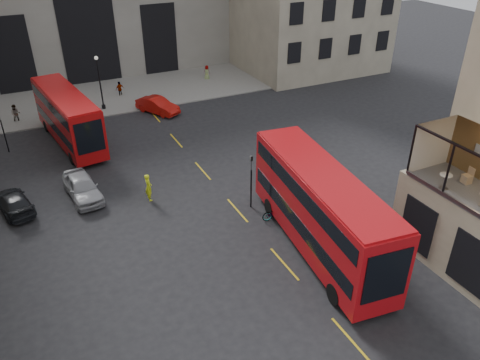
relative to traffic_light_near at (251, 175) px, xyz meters
name	(u,v)px	position (x,y,z in m)	size (l,w,h in m)	color
ground	(385,326)	(1.00, -12.00, -2.42)	(140.00, 140.00, 0.00)	black
pavement_far	(96,97)	(-5.00, 26.00, -2.36)	(40.00, 12.00, 0.12)	slate
traffic_light_near	(251,175)	(0.00, 0.00, 0.00)	(0.16, 0.20, 3.80)	black
traffic_light_far	(2,125)	(-14.00, 16.00, 0.00)	(0.16, 0.20, 3.80)	black
street_lamp_b	(101,86)	(-5.00, 22.00, -0.03)	(0.36, 0.36, 5.33)	black
bus_near	(320,207)	(1.50, -5.47, 0.38)	(4.31, 12.75, 4.99)	#B00C11
bus_far	(67,115)	(-9.03, 15.53, 0.08)	(4.07, 11.43, 4.46)	#AC0C0D
car_a	(82,187)	(-9.76, 6.15, -1.62)	(1.89, 4.70, 1.60)	#929499
car_b	(158,105)	(-0.43, 18.82, -1.67)	(1.59, 4.56, 1.50)	#AB0F0A
car_c	(14,202)	(-14.11, 6.45, -1.79)	(1.79, 4.40, 1.28)	black
bicycle	(276,213)	(0.80, -1.99, -1.93)	(0.66, 1.89, 0.99)	gray
cyclist	(149,187)	(-5.78, 3.87, -1.45)	(0.71, 0.47, 1.95)	#E3F91A
pedestrian_a	(16,114)	(-12.90, 22.26, -1.55)	(0.85, 0.66, 1.74)	gray
pedestrian_b	(72,118)	(-8.46, 18.93, -1.57)	(1.10, 0.63, 1.70)	gray
pedestrian_c	(120,89)	(-2.56, 25.13, -1.63)	(0.93, 0.39, 1.59)	gray
pedestrian_d	(207,73)	(7.83, 26.20, -1.59)	(0.82, 0.53, 1.68)	gray
cafe_table_far	(445,179)	(6.55, -9.05, 2.70)	(0.64, 0.64, 0.80)	beige
cafe_chair_d	(467,178)	(8.06, -9.18, 2.44)	(0.47, 0.47, 0.88)	tan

